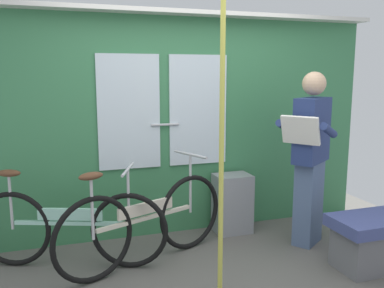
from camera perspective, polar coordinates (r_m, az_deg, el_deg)
train_door_wall at (r=4.22m, az=-1.39°, el=3.24°), size 4.05×0.28×2.21m
bicycle_near_door at (r=3.64m, az=-6.39°, el=-10.58°), size 1.58×0.74×0.91m
bicycle_leaning_behind at (r=3.72m, az=-16.41°, el=-10.83°), size 1.56×0.69×0.87m
passenger_reading_newspaper at (r=4.07m, az=15.87°, el=-1.50°), size 0.62×0.57×1.64m
trash_bin_by_wall at (r=4.36m, az=5.53°, el=-8.07°), size 0.37×0.28×0.61m
handrail_pole at (r=2.91m, az=4.06°, el=-1.12°), size 0.04×0.04×2.17m
bench_seat_corner at (r=3.90m, az=23.50°, el=-12.05°), size 0.70×0.44×0.45m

